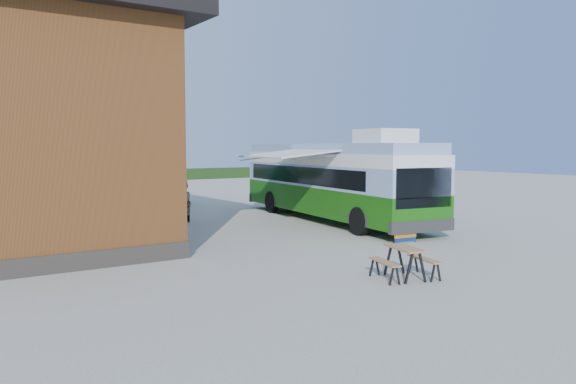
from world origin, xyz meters
TOP-DOWN VIEW (x-y plane):
  - ground at (0.00, 0.00)m, footprint 100.00×100.00m
  - hedge at (8.00, 38.00)m, footprint 40.00×3.00m
  - bus at (2.34, 4.29)m, footprint 4.56×13.08m
  - awning at (0.02, 3.95)m, footprint 3.50×4.96m
  - banner at (0.69, -1.79)m, footprint 0.90×0.27m
  - picnic_table at (-3.12, -5.45)m, footprint 1.66×1.55m
  - person_a at (-3.59, 10.01)m, footprint 0.78×0.62m
  - person_b at (-3.43, 7.34)m, footprint 1.05×1.10m
  - slurry_tanker at (-1.63, 16.48)m, footprint 3.29×5.34m

SIDE VIEW (x-z plane):
  - ground at x=0.00m, z-range 0.00..0.00m
  - hedge at x=8.00m, z-range 0.00..1.00m
  - picnic_table at x=-3.12m, z-range 0.19..0.98m
  - banner at x=0.69m, z-range -0.19..1.88m
  - person_b at x=-3.43m, z-range 0.00..1.78m
  - person_a at x=-3.59m, z-range 0.00..1.87m
  - slurry_tanker at x=-1.63m, z-range 0.16..2.29m
  - bus at x=2.34m, z-range -0.09..3.85m
  - awning at x=0.02m, z-range 2.59..3.14m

